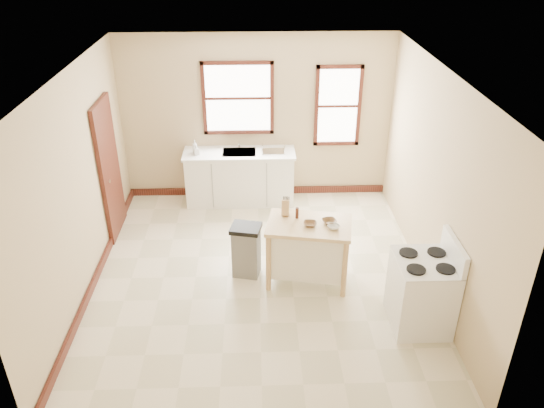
{
  "coord_description": "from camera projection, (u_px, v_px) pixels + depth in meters",
  "views": [
    {
      "loc": [
        -0.03,
        -5.95,
        4.37
      ],
      "look_at": [
        0.19,
        0.4,
        0.91
      ],
      "focal_mm": 35.0,
      "sensor_mm": 36.0,
      "label": 1
    }
  ],
  "objects": [
    {
      "name": "baseboard_back",
      "position": [
        258.0,
        190.0,
        9.46
      ],
      "size": [
        4.5,
        0.04,
        0.12
      ],
      "primitive_type": "cube",
      "color": "#35130E",
      "rests_on": "ground"
    },
    {
      "name": "soap_bottle_b",
      "position": [
        196.0,
        150.0,
        8.66
      ],
      "size": [
        0.1,
        0.1,
        0.18
      ],
      "primitive_type": "imported",
      "rotation": [
        0.0,
        0.0,
        0.35
      ],
      "color": "#B2B2B2",
      "rests_on": "sink_counter"
    },
    {
      "name": "sink_counter",
      "position": [
        240.0,
        177.0,
        9.02
      ],
      "size": [
        1.86,
        0.62,
        0.92
      ],
      "primitive_type": null,
      "color": "white",
      "rests_on": "ground"
    },
    {
      "name": "soap_bottle_a",
      "position": [
        195.0,
        147.0,
        8.73
      ],
      "size": [
        0.1,
        0.1,
        0.22
      ],
      "primitive_type": "imported",
      "rotation": [
        0.0,
        0.0,
        0.24
      ],
      "color": "#B2B2B2",
      "rests_on": "sink_counter"
    },
    {
      "name": "trash_bin",
      "position": [
        246.0,
        250.0,
        7.19
      ],
      "size": [
        0.45,
        0.4,
        0.76
      ],
      "primitive_type": null,
      "rotation": [
        0.0,
        0.0,
        -0.22
      ],
      "color": "slate",
      "rests_on": "ground"
    },
    {
      "name": "kitchen_island",
      "position": [
        308.0,
        252.0,
        7.03
      ],
      "size": [
        1.19,
        0.87,
        0.88
      ],
      "primitive_type": null,
      "rotation": [
        0.0,
        0.0,
        -0.18
      ],
      "color": "#E8C088",
      "rests_on": "ground"
    },
    {
      "name": "window_side",
      "position": [
        338.0,
        106.0,
        8.77
      ],
      "size": [
        0.77,
        0.06,
        1.37
      ],
      "primitive_type": null,
      "color": "#35130E",
      "rests_on": "wall_back"
    },
    {
      "name": "wall_right",
      "position": [
        436.0,
        182.0,
        6.71
      ],
      "size": [
        0.04,
        5.0,
        2.8
      ],
      "primitive_type": "cube",
      "color": "tan",
      "rests_on": "ground"
    },
    {
      "name": "gas_stove",
      "position": [
        423.0,
        284.0,
        6.2
      ],
      "size": [
        0.72,
        0.73,
        1.17
      ],
      "primitive_type": null,
      "color": "white",
      "rests_on": "ground"
    },
    {
      "name": "faucet",
      "position": [
        239.0,
        142.0,
        8.9
      ],
      "size": [
        0.03,
        0.03,
        0.22
      ],
      "primitive_type": "cylinder",
      "color": "silver",
      "rests_on": "sink_counter"
    },
    {
      "name": "ceiling",
      "position": [
        257.0,
        74.0,
        5.98
      ],
      "size": [
        5.0,
        5.0,
        0.0
      ],
      "primitive_type": "plane",
      "rotation": [
        3.14,
        0.0,
        0.0
      ],
      "color": "white",
      "rests_on": "ground"
    },
    {
      "name": "floor",
      "position": [
        259.0,
        276.0,
        7.32
      ],
      "size": [
        5.0,
        5.0,
        0.0
      ],
      "primitive_type": "plane",
      "color": "#F4E6C2",
      "rests_on": "ground"
    },
    {
      "name": "window_main",
      "position": [
        238.0,
        98.0,
        8.65
      ],
      "size": [
        1.17,
        0.06,
        1.22
      ],
      "primitive_type": null,
      "color": "#35130E",
      "rests_on": "wall_back"
    },
    {
      "name": "dish_rack",
      "position": [
        273.0,
        149.0,
        8.78
      ],
      "size": [
        0.44,
        0.38,
        0.1
      ],
      "primitive_type": null,
      "rotation": [
        0.0,
        0.0,
        -0.27
      ],
      "color": "silver",
      "rests_on": "sink_counter"
    },
    {
      "name": "baseboard_left",
      "position": [
        97.0,
        275.0,
        7.22
      ],
      "size": [
        0.04,
        5.0,
        0.12
      ],
      "primitive_type": "cube",
      "color": "#35130E",
      "rests_on": "ground"
    },
    {
      "name": "bowl_a",
      "position": [
        310.0,
        224.0,
        6.78
      ],
      "size": [
        0.19,
        0.19,
        0.04
      ],
      "primitive_type": "imported",
      "rotation": [
        0.0,
        0.0,
        -0.11
      ],
      "color": "brown",
      "rests_on": "kitchen_island"
    },
    {
      "name": "knife_block",
      "position": [
        285.0,
        208.0,
        6.98
      ],
      "size": [
        0.11,
        0.11,
        0.2
      ],
      "primitive_type": null,
      "rotation": [
        0.0,
        0.0,
        -0.12
      ],
      "color": "#DFB375",
      "rests_on": "kitchen_island"
    },
    {
      "name": "bowl_c",
      "position": [
        334.0,
        227.0,
        6.7
      ],
      "size": [
        0.18,
        0.18,
        0.05
      ],
      "primitive_type": "imported",
      "rotation": [
        0.0,
        0.0,
        0.21
      ],
      "color": "silver",
      "rests_on": "kitchen_island"
    },
    {
      "name": "wall_back",
      "position": [
        257.0,
        118.0,
        8.84
      ],
      "size": [
        4.5,
        0.04,
        2.8
      ],
      "primitive_type": "cube",
      "color": "tan",
      "rests_on": "ground"
    },
    {
      "name": "door_left",
      "position": [
        109.0,
        169.0,
        7.89
      ],
      "size": [
        0.06,
        0.9,
        2.1
      ],
      "primitive_type": "cube",
      "color": "#35130E",
      "rests_on": "ground"
    },
    {
      "name": "pepper_grinder",
      "position": [
        297.0,
        213.0,
        6.91
      ],
      "size": [
        0.06,
        0.06,
        0.15
      ],
      "primitive_type": "cylinder",
      "rotation": [
        0.0,
        0.0,
        -0.53
      ],
      "color": "#411E11",
      "rests_on": "kitchen_island"
    },
    {
      "name": "bowl_b",
      "position": [
        329.0,
        221.0,
        6.83
      ],
      "size": [
        0.22,
        0.22,
        0.04
      ],
      "primitive_type": "imported",
      "rotation": [
        0.0,
        0.0,
        0.23
      ],
      "color": "brown",
      "rests_on": "kitchen_island"
    },
    {
      "name": "wall_left",
      "position": [
        77.0,
        188.0,
        6.58
      ],
      "size": [
        0.04,
        5.0,
        2.8
      ],
      "primitive_type": "cube",
      "color": "tan",
      "rests_on": "ground"
    }
  ]
}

